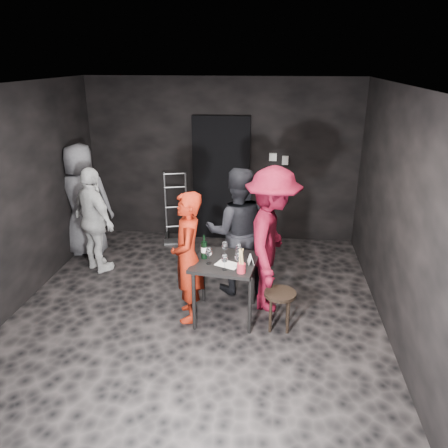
# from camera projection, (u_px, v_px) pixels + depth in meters

# --- Properties ---
(floor) EXTENTS (4.50, 5.00, 0.02)m
(floor) POSITION_uv_depth(u_px,v_px,m) (197.00, 312.00, 5.45)
(floor) COLOR black
(floor) RESTS_ON ground
(ceiling) EXTENTS (4.50, 5.00, 0.02)m
(ceiling) POSITION_uv_depth(u_px,v_px,m) (191.00, 86.00, 4.48)
(ceiling) COLOR silver
(ceiling) RESTS_ON ground
(wall_back) EXTENTS (4.50, 0.04, 2.70)m
(wall_back) POSITION_uv_depth(u_px,v_px,m) (222.00, 161.00, 7.28)
(wall_back) COLOR black
(wall_back) RESTS_ON ground
(wall_front) EXTENTS (4.50, 0.04, 2.70)m
(wall_front) POSITION_uv_depth(u_px,v_px,m) (119.00, 344.00, 2.65)
(wall_front) COLOR black
(wall_front) RESTS_ON ground
(wall_left) EXTENTS (0.04, 5.00, 2.70)m
(wall_left) POSITION_uv_depth(u_px,v_px,m) (9.00, 202.00, 5.22)
(wall_left) COLOR black
(wall_left) RESTS_ON ground
(wall_right) EXTENTS (0.04, 5.00, 2.70)m
(wall_right) POSITION_uv_depth(u_px,v_px,m) (399.00, 218.00, 4.72)
(wall_right) COLOR black
(wall_right) RESTS_ON ground
(doorway) EXTENTS (0.95, 0.10, 2.10)m
(doorway) POSITION_uv_depth(u_px,v_px,m) (221.00, 179.00, 7.33)
(doorway) COLOR black
(doorway) RESTS_ON ground
(wallbox_upper) EXTENTS (0.12, 0.06, 0.12)m
(wallbox_upper) POSITION_uv_depth(u_px,v_px,m) (273.00, 157.00, 7.11)
(wallbox_upper) COLOR #B7B7B2
(wallbox_upper) RESTS_ON wall_back
(wallbox_lower) EXTENTS (0.10, 0.06, 0.14)m
(wallbox_lower) POSITION_uv_depth(u_px,v_px,m) (285.00, 160.00, 7.10)
(wallbox_lower) COLOR #B7B7B2
(wallbox_lower) RESTS_ON wall_back
(hand_truck) EXTENTS (0.40, 0.34, 1.20)m
(hand_truck) POSITION_uv_depth(u_px,v_px,m) (176.00, 229.00, 7.48)
(hand_truck) COLOR #B2B2B7
(hand_truck) RESTS_ON floor
(tasting_table) EXTENTS (0.72, 0.72, 0.75)m
(tasting_table) POSITION_uv_depth(u_px,v_px,m) (225.00, 268.00, 5.14)
(tasting_table) COLOR black
(tasting_table) RESTS_ON floor
(stool) EXTENTS (0.37, 0.37, 0.47)m
(stool) POSITION_uv_depth(u_px,v_px,m) (280.00, 299.00, 5.00)
(stool) COLOR black
(stool) RESTS_ON floor
(server_red) EXTENTS (0.51, 0.68, 1.67)m
(server_red) POSITION_uv_depth(u_px,v_px,m) (187.00, 254.00, 5.06)
(server_red) COLOR #A01F0C
(server_red) RESTS_ON floor
(woman_black) EXTENTS (0.99, 0.64, 1.92)m
(woman_black) POSITION_uv_depth(u_px,v_px,m) (237.00, 223.00, 5.65)
(woman_black) COLOR black
(woman_black) RESTS_ON floor
(man_maroon) EXTENTS (0.77, 1.46, 2.18)m
(man_maroon) POSITION_uv_depth(u_px,v_px,m) (272.00, 226.00, 5.21)
(man_maroon) COLOR maroon
(man_maroon) RESTS_ON floor
(bystander_cream) EXTENTS (1.03, 0.93, 1.62)m
(bystander_cream) POSITION_uv_depth(u_px,v_px,m) (94.00, 219.00, 6.25)
(bystander_cream) COLOR white
(bystander_cream) RESTS_ON floor
(bystander_grey) EXTENTS (1.10, 0.71, 2.10)m
(bystander_grey) POSITION_uv_depth(u_px,v_px,m) (82.00, 190.00, 6.72)
(bystander_grey) COLOR slate
(bystander_grey) RESTS_ON floor
(tasting_mat) EXTENTS (0.31, 0.26, 0.00)m
(tasting_mat) POSITION_uv_depth(u_px,v_px,m) (228.00, 264.00, 5.00)
(tasting_mat) COLOR white
(tasting_mat) RESTS_ON tasting_table
(wine_glass_a) EXTENTS (0.10, 0.10, 0.21)m
(wine_glass_a) POSITION_uv_depth(u_px,v_px,m) (209.00, 255.00, 4.99)
(wine_glass_a) COLOR white
(wine_glass_a) RESTS_ON tasting_table
(wine_glass_b) EXTENTS (0.08, 0.08, 0.19)m
(wine_glass_b) POSITION_uv_depth(u_px,v_px,m) (203.00, 249.00, 5.17)
(wine_glass_b) COLOR white
(wine_glass_b) RESTS_ON tasting_table
(wine_glass_c) EXTENTS (0.09, 0.09, 0.20)m
(wine_glass_c) POSITION_uv_depth(u_px,v_px,m) (225.00, 249.00, 5.17)
(wine_glass_c) COLOR white
(wine_glass_c) RESTS_ON tasting_table
(wine_glass_d) EXTENTS (0.10, 0.10, 0.20)m
(wine_glass_d) POSITION_uv_depth(u_px,v_px,m) (225.00, 262.00, 4.85)
(wine_glass_d) COLOR white
(wine_glass_d) RESTS_ON tasting_table
(wine_glass_e) EXTENTS (0.08, 0.08, 0.19)m
(wine_glass_e) POSITION_uv_depth(u_px,v_px,m) (238.00, 260.00, 4.90)
(wine_glass_e) COLOR white
(wine_glass_e) RESTS_ON tasting_table
(wine_glass_f) EXTENTS (0.09, 0.09, 0.19)m
(wine_glass_f) POSITION_uv_depth(u_px,v_px,m) (239.00, 251.00, 5.12)
(wine_glass_f) COLOR white
(wine_glass_f) RESTS_ON tasting_table
(wine_bottle) EXTENTS (0.07, 0.07, 0.29)m
(wine_bottle) POSITION_uv_depth(u_px,v_px,m) (204.00, 249.00, 5.12)
(wine_bottle) COLOR black
(wine_bottle) RESTS_ON tasting_table
(breadstick_cup) EXTENTS (0.10, 0.10, 0.30)m
(breadstick_cup) POSITION_uv_depth(u_px,v_px,m) (241.00, 261.00, 4.77)
(breadstick_cup) COLOR #B42431
(breadstick_cup) RESTS_ON tasting_table
(reserved_card) EXTENTS (0.10, 0.14, 0.10)m
(reserved_card) POSITION_uv_depth(u_px,v_px,m) (250.00, 259.00, 5.02)
(reserved_card) COLOR white
(reserved_card) RESTS_ON tasting_table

